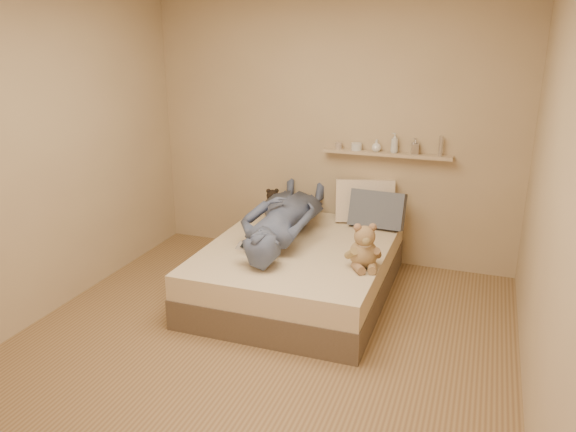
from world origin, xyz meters
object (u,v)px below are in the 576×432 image
at_px(bed, 299,269).
at_px(pillow_grey, 377,209).
at_px(pillow_cream, 365,201).
at_px(person, 283,216).
at_px(game_console, 247,247).
at_px(teddy_bear, 364,249).
at_px(dark_plush, 273,204).
at_px(wall_shelf, 387,154).

distance_m(bed, pillow_grey, 0.96).
distance_m(pillow_cream, person, 0.90).
relative_size(game_console, teddy_bear, 0.52).
height_order(dark_plush, wall_shelf, wall_shelf).
distance_m(dark_plush, wall_shelf, 1.20).
relative_size(bed, dark_plush, 6.88).
bearing_deg(pillow_cream, bed, -114.52).
xyz_separation_m(game_console, dark_plush, (-0.27, 1.25, -0.04)).
xyz_separation_m(bed, game_console, (-0.24, -0.56, 0.38)).
relative_size(dark_plush, pillow_cream, 0.50).
xyz_separation_m(teddy_bear, dark_plush, (-1.13, 0.97, -0.03)).
height_order(bed, dark_plush, dark_plush).
xyz_separation_m(teddy_bear, pillow_cream, (-0.24, 1.11, 0.05)).
relative_size(teddy_bear, dark_plush, 1.32).
xyz_separation_m(teddy_bear, wall_shelf, (-0.07, 1.19, 0.50)).
height_order(bed, game_console, game_console).
relative_size(person, wall_shelf, 1.39).
height_order(pillow_cream, pillow_grey, pillow_cream).
bearing_deg(game_console, person, 86.38).
bearing_deg(wall_shelf, dark_plush, -168.00).
bearing_deg(game_console, dark_plush, 102.24).
distance_m(game_console, pillow_cream, 1.52).
height_order(game_console, person, person).
bearing_deg(pillow_grey, teddy_bear, -84.70).
height_order(teddy_bear, pillow_grey, teddy_bear).
height_order(game_console, dark_plush, dark_plush).
bearing_deg(person, pillow_cream, -134.97).
height_order(teddy_bear, dark_plush, teddy_bear).
xyz_separation_m(dark_plush, person, (0.31, -0.55, 0.08)).
height_order(dark_plush, pillow_grey, pillow_grey).
relative_size(pillow_grey, wall_shelf, 0.42).
relative_size(teddy_bear, pillow_cream, 0.66).
distance_m(game_console, person, 0.70).
distance_m(bed, pillow_cream, 1.01).
bearing_deg(dark_plush, teddy_bear, -40.64).
relative_size(teddy_bear, person, 0.22).
bearing_deg(game_console, pillow_cream, 66.12).
bearing_deg(dark_plush, person, -60.03).
bearing_deg(game_console, bed, 67.08).
height_order(game_console, pillow_grey, pillow_grey).
height_order(bed, wall_shelf, wall_shelf).
distance_m(teddy_bear, person, 0.92).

